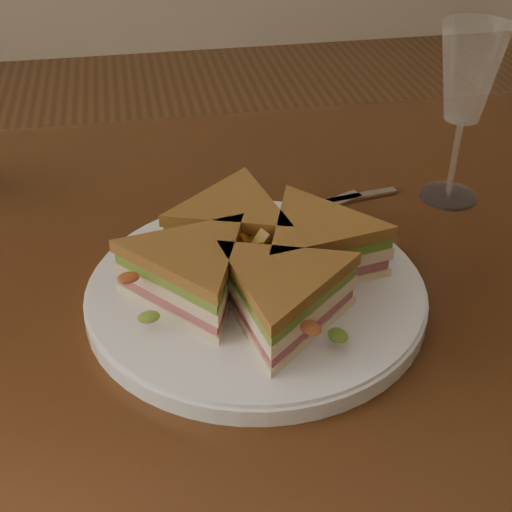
% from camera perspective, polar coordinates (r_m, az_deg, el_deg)
% --- Properties ---
extents(table, '(1.20, 0.80, 0.75)m').
position_cam_1_polar(table, '(0.77, 1.72, -7.32)').
color(table, '#32190B').
rests_on(table, ground).
extents(plate, '(0.31, 0.31, 0.02)m').
position_cam_1_polar(plate, '(0.66, 0.00, -3.01)').
color(plate, white).
rests_on(plate, table).
extents(sandwich_wedges, '(0.28, 0.28, 0.06)m').
position_cam_1_polar(sandwich_wedges, '(0.64, 0.00, -0.37)').
color(sandwich_wedges, beige).
rests_on(sandwich_wedges, plate).
extents(crisps_mound, '(0.09, 0.09, 0.05)m').
position_cam_1_polar(crisps_mound, '(0.64, 0.00, -0.66)').
color(crisps_mound, '#C26A18').
rests_on(crisps_mound, plate).
extents(spoon, '(0.18, 0.05, 0.01)m').
position_cam_1_polar(spoon, '(0.80, 2.45, 3.82)').
color(spoon, silver).
rests_on(spoon, table).
extents(knife, '(0.20, 0.10, 0.00)m').
position_cam_1_polar(knife, '(0.78, 1.71, 2.64)').
color(knife, silver).
rests_on(knife, table).
extents(wine_glass, '(0.07, 0.07, 0.20)m').
position_cam_1_polar(wine_glass, '(0.80, 16.63, 13.51)').
color(wine_glass, white).
rests_on(wine_glass, table).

